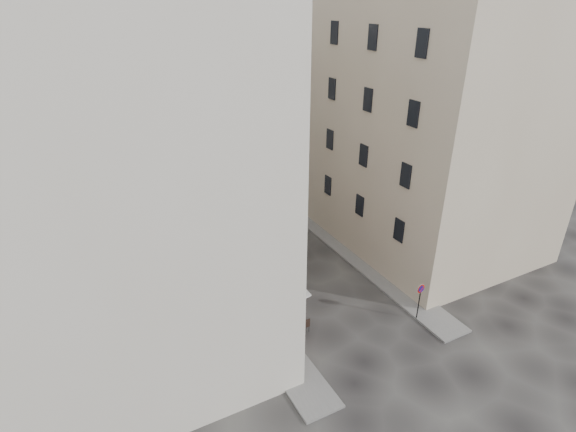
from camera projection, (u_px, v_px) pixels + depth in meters
ground at (329, 301)px, 27.16m from camera, size 90.00×90.00×0.00m
sidewalk_left at (235, 286)px, 28.46m from camera, size 2.00×22.00×0.12m
sidewalk_right at (360, 259)px, 31.38m from camera, size 2.00×18.00×0.12m
building_left at (109, 148)px, 20.66m from camera, size 12.20×16.20×20.60m
building_right at (439, 117)px, 30.18m from camera, size 12.20×14.20×18.60m
building_back at (203, 92)px, 37.77m from camera, size 18.20×10.20×18.60m
cafe_storefront at (256, 286)px, 25.34m from camera, size 1.74×7.30×3.50m
stone_steps at (248, 214)px, 37.00m from camera, size 9.00×3.15×0.80m
bollard_near at (289, 320)px, 24.79m from camera, size 0.12×0.12×0.98m
bollard_mid at (262, 287)px, 27.57m from camera, size 0.12×0.12×0.98m
bollard_far at (241, 260)px, 30.36m from camera, size 0.12×0.12×0.98m
no_parking_sign at (420, 295)px, 24.89m from camera, size 0.54×0.11×2.38m
bistro_table_a at (298, 327)px, 24.36m from camera, size 1.27×0.60×0.89m
bistro_table_b at (280, 306)px, 25.95m from camera, size 1.38×0.64×0.97m
bistro_table_c at (277, 301)px, 26.48m from camera, size 1.17×0.55×0.82m
bistro_table_d at (256, 279)px, 28.42m from camera, size 1.36×0.64×0.96m
bistro_table_e at (259, 274)px, 28.89m from camera, size 1.40×0.66×0.98m
pedestrian at (292, 299)px, 25.76m from camera, size 0.83×0.67×1.96m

